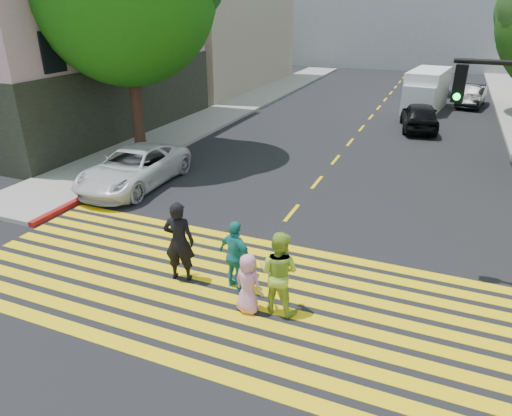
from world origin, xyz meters
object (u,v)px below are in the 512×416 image
Objects in this scene: pedestrian_woman at (279,272)px; dark_car_parked at (471,96)px; white_sedan at (134,168)px; pedestrian_man at (179,241)px; dark_car_near at (420,116)px; silver_car at (438,85)px; white_van at (426,91)px; pedestrian_child at (248,284)px; pedestrian_extra at (236,256)px.

dark_car_parked is (4.18, 25.73, -0.25)m from pedestrian_woman.
dark_car_parked is (11.61, 20.65, 0.00)m from white_sedan.
dark_car_near is at bearing -116.24° from pedestrian_man.
white_sedan reaches higher than silver_car.
white_van is at bearing 62.77° from white_sedan.
dark_car_parked is 0.78× the size of white_van.
pedestrian_child is at bearing 74.52° from dark_car_near.
dark_car_near is at bearing -78.22° from pedestrian_extra.
pedestrian_man is at bearing 67.90° from dark_car_near.
pedestrian_woman is at bearing 160.63° from pedestrian_man.
pedestrian_woman is at bearing -178.58° from pedestrian_extra.
silver_car is (0.39, 12.43, -0.11)m from dark_car_near.
pedestrian_child is 0.32× the size of silver_car.
white_van is (-0.50, -6.90, 0.53)m from silver_car.
white_sedan is (-6.86, 5.37, 0.00)m from pedestrian_child.
pedestrian_man is 2.62m from pedestrian_woman.
silver_car is at bearing 68.26° from white_sedan.
white_sedan is (-6.24, 4.66, -0.17)m from pedestrian_extra.
pedestrian_woman is 0.45× the size of dark_car_parked.
pedestrian_extra is (-0.61, 0.70, 0.17)m from pedestrian_child.
white_van is (1.41, 23.31, 0.23)m from pedestrian_woman.
silver_car is (3.10, 29.80, -0.23)m from pedestrian_extra.
pedestrian_man is at bearing -97.13° from dark_car_parked.
pedestrian_extra is at bearing -94.19° from dark_car_parked.
pedestrian_man is 6.81m from white_sedan.
white_sedan is at bearing -111.57° from dark_car_parked.
silver_car is 5.03m from dark_car_parked.
dark_car_near reaches higher than white_sedan.
dark_car_parked is (2.66, 7.94, -0.05)m from dark_car_near.
pedestrian_man is 0.40× the size of white_sedan.
white_sedan is (-7.44, 5.08, -0.25)m from pedestrian_woman.
pedestrian_extra reaches higher than dark_car_parked.
white_van is (-2.77, -2.41, 0.47)m from dark_car_parked.
dark_car_near is (4.12, 17.49, -0.26)m from pedestrian_man.
pedestrian_child is at bearing -87.60° from white_van.
dark_car_parked is (6.78, 25.44, -0.31)m from pedestrian_man.
dark_car_parked reaches higher than silver_car.
pedestrian_woman is at bearing 76.26° from dark_car_near.
pedestrian_man is at bearing 25.74° from pedestrian_extra.
pedestrian_child is 0.33× the size of dark_car_parked.
dark_car_near is (8.95, 12.70, 0.05)m from white_sedan.
white_sedan is 0.92× the size of white_van.
dark_car_parked is at bearing 59.30° from white_sedan.
pedestrian_man is 23.37m from white_van.
pedestrian_extra is at bearing -36.01° from pedestrian_child.
pedestrian_child is 23.69m from white_van.
white_sedan is at bearing 45.97° from dark_car_near.
pedestrian_extra is at bearing 81.54° from silver_car.
pedestrian_man is 2.12m from pedestrian_child.
pedestrian_extra is at bearing -89.26° from white_van.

